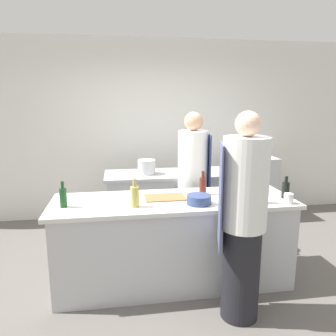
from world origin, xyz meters
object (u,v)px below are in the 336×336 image
bottle_vinegar (203,185)px  bottle_sauce (258,191)px  oven_range (249,187)px  bottle_olive_oil (135,196)px  bottle_cooking_oil (286,189)px  bottle_wine (63,197)px  bowl_mixing_large (199,200)px  stockpot (147,167)px  chef_at_prep_near (243,220)px  cup (288,198)px  chef_at_stove (193,183)px  bowl_prep_small (253,188)px

bottle_vinegar → bottle_sauce: 0.59m
oven_range → bottle_olive_oil: 2.80m
bottle_cooking_oil → bottle_sauce: (-0.34, -0.12, 0.03)m
bottle_cooking_oil → bottle_wine: bearing=178.8°
bottle_vinegar → bowl_mixing_large: bearing=-110.9°
stockpot → oven_range: bearing=18.6°
bottle_cooking_oil → bowl_mixing_large: bearing=-176.4°
oven_range → chef_at_prep_near: (-1.08, -2.43, 0.40)m
chef_at_prep_near → bottle_vinegar: size_ratio=7.09×
chef_at_prep_near → bottle_olive_oil: size_ratio=6.63×
stockpot → chef_at_prep_near: bearing=-71.2°
cup → bottle_sauce: bearing=169.1°
bottle_cooking_oil → bowl_mixing_large: (-0.92, -0.06, -0.05)m
chef_at_stove → stockpot: (-0.53, 0.48, 0.12)m
oven_range → bottle_cooking_oil: bottle_cooking_oil is taller
chef_at_stove → bowl_prep_small: bearing=49.4°
bottle_sauce → chef_at_prep_near: bearing=-127.2°
chef_at_stove → bowl_prep_small: (0.54, -0.56, 0.06)m
bottle_vinegar → stockpot: bottle_vinegar is taller
bottle_wine → bowl_mixing_large: 1.27m
chef_at_stove → bowl_prep_small: chef_at_stove is taller
bowl_prep_small → cup: cup is taller
bottle_olive_oil → stockpot: (0.23, 1.37, -0.01)m
chef_at_stove → cup: 1.24m
bottle_olive_oil → bottle_vinegar: bearing=22.7°
cup → bowl_mixing_large: bearing=172.4°
bottle_sauce → stockpot: bearing=123.4°
bowl_prep_small → oven_range: bearing=68.1°
bottle_wine → chef_at_stove: bearing=29.4°
bowl_prep_small → bottle_sauce: bearing=-106.0°
chef_at_stove → bowl_prep_small: 0.78m
bowl_prep_small → chef_at_stove: bearing=133.7°
bottle_cooking_oil → bottle_sauce: bearing=-161.3°
chef_at_stove → cup: chef_at_stove is taller
oven_range → chef_at_prep_near: size_ratio=0.55×
oven_range → bottle_wine: bearing=-144.6°
oven_range → bowl_prep_small: bearing=-111.9°
oven_range → chef_at_stove: bearing=-138.4°
bottle_wine → bottle_cooking_oil: 2.18m
bottle_vinegar → stockpot: 1.17m
bowl_prep_small → bottle_vinegar: bearing=-177.1°
oven_range → bottle_cooking_oil: bearing=-102.5°
chef_at_stove → cup: bearing=40.4°
bottle_vinegar → bottle_wine: bearing=-171.3°
bottle_wine → bowl_mixing_large: size_ratio=1.06×
bottle_olive_oil → cup: size_ratio=2.74×
bottle_vinegar → bowl_prep_small: size_ratio=1.04×
bottle_sauce → bowl_prep_small: 0.43m
stockpot → bottle_olive_oil: bearing=-99.7°
bowl_mixing_large → stockpot: bearing=105.3°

